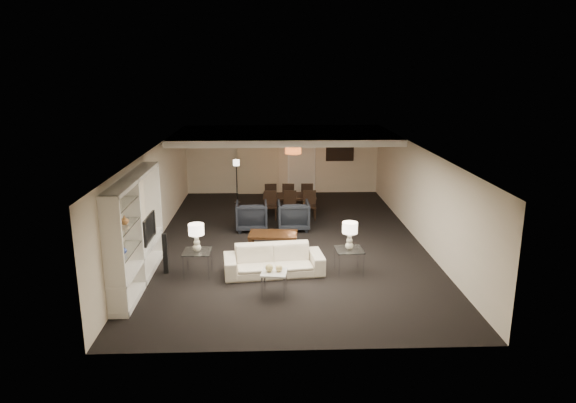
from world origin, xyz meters
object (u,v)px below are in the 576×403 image
Objects in this scene: floor_speaker at (165,253)px; chair_fr at (307,195)px; armchair_left at (252,216)px; dining_table at (289,205)px; coffee_table at (273,241)px; table_lamp_left at (197,238)px; pendant_light at (293,150)px; sofa at (274,260)px; chair_fm at (288,195)px; vase_blue at (122,250)px; vase_amber at (124,220)px; chair_nm at (290,206)px; television at (145,228)px; chair_nr at (310,206)px; floor_lamp at (237,181)px; table_lamp_right at (350,236)px; side_table_left at (198,263)px; side_table_right at (349,261)px; marble_table at (274,283)px; chair_fl at (270,196)px; chair_nl at (270,206)px; armchair_right at (293,215)px.

floor_speaker is 1.07× the size of chair_fr.
armchair_left is 1.98m from dining_table.
coffee_table is 2.43m from table_lamp_left.
pendant_light reaches higher than sofa.
vase_blue is at bearing 68.75° from chair_fm.
vase_amber reaches higher than chair_nm.
armchair_left is 0.91× the size of television.
sofa is 4.42m from chair_nr.
floor_lamp is at bearing -19.07° from chair_fm.
pendant_light reaches higher than floor_lamp.
table_lamp_right is at bearing -6.43° from sofa.
armchair_left is at bearing 68.14° from chair_fm.
vase_blue is at bearing -90.00° from vase_amber.
coffee_table is 1.22× the size of television.
side_table_left and side_table_right have the same top height.
marble_table is 0.58× the size of chair_fr.
sofa is at bearing 98.47° from armchair_left.
vase_amber reaches higher than floor_lamp.
chair_nr is 1.30m from chair_fr.
coffee_table is 4.01m from chair_fm.
vase_amber is (-2.91, -2.75, 1.43)m from coffee_table.
vase_amber is 0.20× the size of chair_fl.
chair_fr is (2.84, 5.57, -0.45)m from table_lamp_left.
pendant_light is 2.23m from chair_nl.
armchair_left is 2.33m from chair_fl.
armchair_right is 1.04× the size of chair_nr.
television is at bearing 53.54° from chair_fr.
table_lamp_left is 6.36m from floor_lamp.
sofa is at bearing -90.00° from coffee_table.
side_table_left reaches higher than coffee_table.
floor_speaker is at bearing -128.76° from chair_nr.
chair_nm is (0.60, 0.00, 0.00)m from chair_nl.
dining_table is (2.98, 4.77, -0.17)m from floor_speaker.
dining_table is at bearing 45.53° from chair_nl.
coffee_table is at bearing 83.57° from sofa.
coffee_table is at bearing -64.67° from television.
chair_nm is (2.24, 4.27, 0.15)m from side_table_left.
armchair_right is 1.11m from chair_nr.
chair_nm is 1.43m from chair_fl.
chair_fl is 1.00× the size of chair_fr.
chair_nm reaches higher than armchair_right.
sofa is 1.70m from side_table_right.
chair_nr is at bearing -44.93° from television.
side_table_right is at bearing -77.63° from dining_table.
vase_blue reaches higher than chair_fl.
chair_nl is (-1.76, 4.27, -0.45)m from table_lamp_right.
coffee_table is at bearing 46.47° from vase_blue.
floor_lamp is (-0.60, 3.04, 0.34)m from armchair_left.
chair_nm is (3.45, 5.72, -0.71)m from vase_blue.
chair_fl is at bearing 84.15° from sofa.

